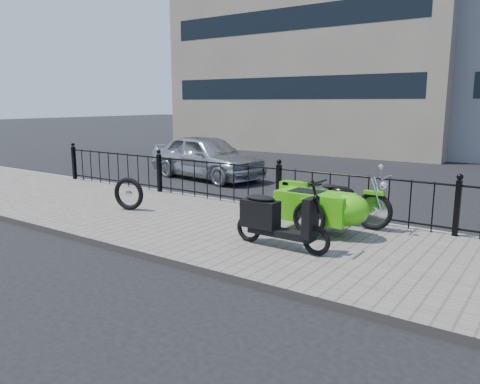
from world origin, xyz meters
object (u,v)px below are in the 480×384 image
Objects in this scene: sedan_car at (206,157)px; spare_tire at (129,194)px; motorcycle_sidecar at (327,206)px; scooter at (275,220)px.

spare_tire is at bearing -151.32° from sedan_car.
scooter reaches higher than motorcycle_sidecar.
sedan_car is (-1.73, 4.74, 0.22)m from spare_tire.
sedan_car is (-5.88, 3.93, 0.10)m from motorcycle_sidecar.
motorcycle_sidecar is 0.56× the size of sedan_car.
scooter reaches higher than spare_tire.
motorcycle_sidecar is 3.26× the size of spare_tire.
spare_tire is at bearing -168.95° from motorcycle_sidecar.
spare_tire is (-4.16, -0.81, -0.13)m from motorcycle_sidecar.
sedan_car is at bearing 137.08° from scooter.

